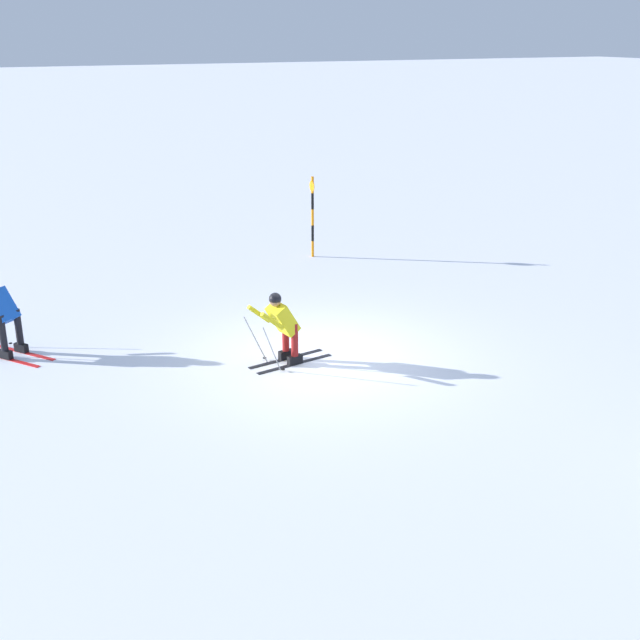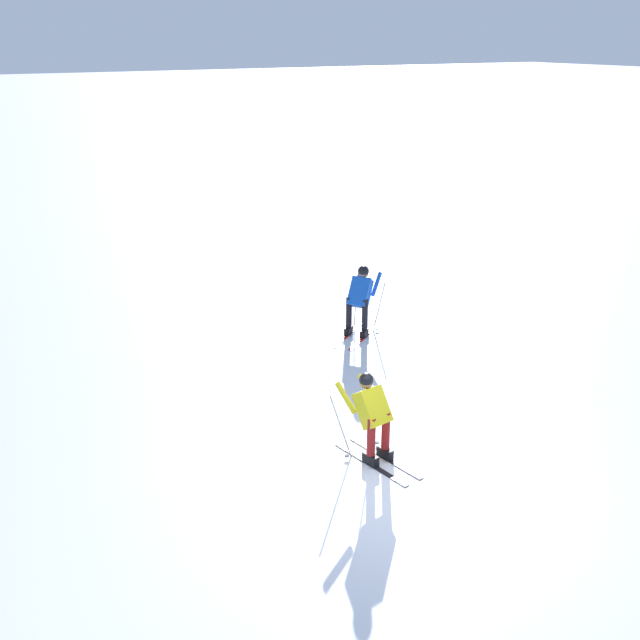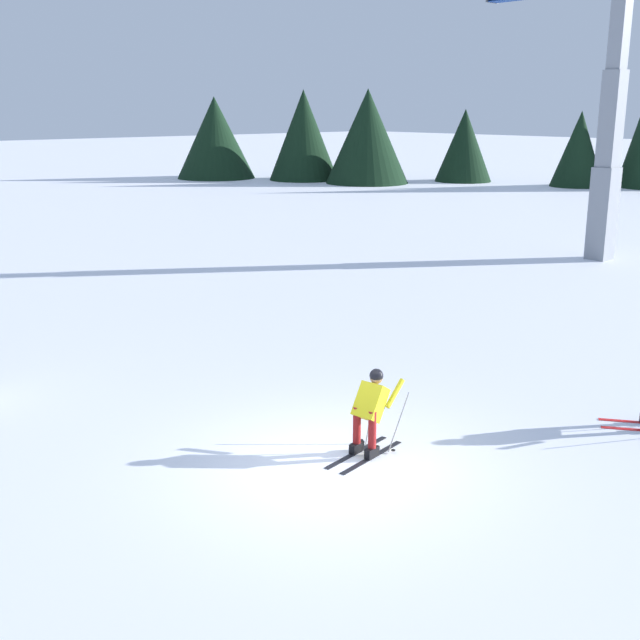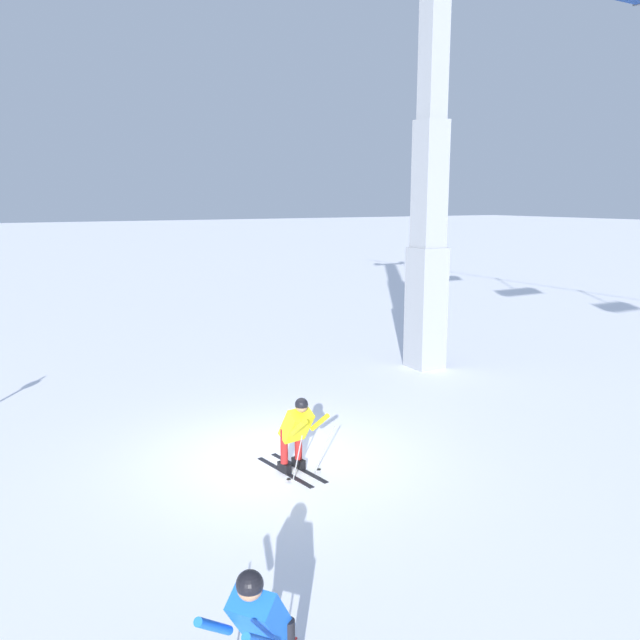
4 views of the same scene
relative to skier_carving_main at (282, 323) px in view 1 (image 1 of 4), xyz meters
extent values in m
plane|color=white|center=(-0.86, 0.05, -0.79)|extent=(260.00, 260.00, 0.00)
cube|color=black|center=(-0.18, 0.12, -0.78)|extent=(1.57, 0.34, 0.01)
cube|color=black|center=(-0.18, 0.12, -0.70)|extent=(0.29, 0.15, 0.16)
cylinder|color=maroon|center=(-0.18, 0.12, -0.30)|extent=(0.13, 0.13, 0.63)
cube|color=black|center=(-0.13, -0.18, -0.78)|extent=(1.57, 0.34, 0.01)
cube|color=black|center=(-0.13, -0.18, -0.70)|extent=(0.29, 0.15, 0.16)
cylinder|color=maroon|center=(-0.13, -0.18, -0.30)|extent=(0.13, 0.13, 0.63)
cube|color=gold|center=(-0.01, 0.00, 0.08)|extent=(0.59, 0.50, 0.63)
sphere|color=#997051|center=(0.14, 0.02, 0.46)|extent=(0.21, 0.21, 0.21)
sphere|color=black|center=(0.14, 0.02, 0.49)|extent=(0.22, 0.22, 0.22)
cylinder|color=gold|center=(0.31, 0.28, 0.18)|extent=(0.48, 0.16, 0.41)
cylinder|color=gray|center=(0.33, 0.33, -0.38)|extent=(0.45, 0.21, 1.07)
cylinder|color=black|center=(0.15, 0.35, -0.74)|extent=(0.07, 0.07, 0.01)
cylinder|color=gold|center=(0.38, -0.17, 0.18)|extent=(0.48, 0.16, 0.41)
cylinder|color=gray|center=(0.42, -0.21, -0.38)|extent=(0.48, 0.06, 1.07)
cylinder|color=black|center=(0.25, -0.29, -0.74)|extent=(0.07, 0.07, 0.01)
cylinder|color=orange|center=(-3.60, -6.47, -0.57)|extent=(0.07, 0.07, 0.43)
cylinder|color=black|center=(-3.60, -6.47, -0.14)|extent=(0.07, 0.07, 0.43)
cylinder|color=orange|center=(-3.60, -6.47, 0.29)|extent=(0.07, 0.07, 0.43)
cylinder|color=black|center=(-3.60, -6.47, 0.72)|extent=(0.07, 0.07, 0.43)
cylinder|color=orange|center=(-3.60, -6.47, 1.15)|extent=(0.07, 0.07, 0.43)
cylinder|color=orange|center=(-3.59, -6.47, 1.12)|extent=(0.01, 0.28, 0.28)
cube|color=red|center=(4.58, -2.43, -0.78)|extent=(1.06, 1.41, 0.01)
cube|color=black|center=(4.58, -2.43, -0.70)|extent=(0.25, 0.29, 0.16)
cylinder|color=black|center=(4.58, -2.43, -0.27)|extent=(0.13, 0.13, 0.69)
cube|color=red|center=(4.28, -2.65, -0.78)|extent=(1.06, 1.41, 0.01)
cube|color=black|center=(4.28, -2.65, -0.70)|extent=(0.25, 0.29, 0.16)
cylinder|color=black|center=(4.28, -2.65, -0.27)|extent=(0.13, 0.13, 0.69)
cube|color=blue|center=(4.53, -2.68, 0.16)|extent=(0.67, 0.71, 0.67)
cylinder|color=gray|center=(4.57, -3.20, -0.35)|extent=(0.20, 0.47, 1.18)
cylinder|color=black|center=(4.43, -3.09, -0.74)|extent=(0.07, 0.07, 0.01)
camera|label=1|loc=(5.24, 12.60, 5.00)|focal=45.22mm
camera|label=2|loc=(-8.59, 5.83, 5.43)|focal=42.58mm
camera|label=3|loc=(-8.52, -8.40, 4.66)|focal=44.45mm
camera|label=4|loc=(9.39, -4.77, 3.89)|focal=36.38mm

